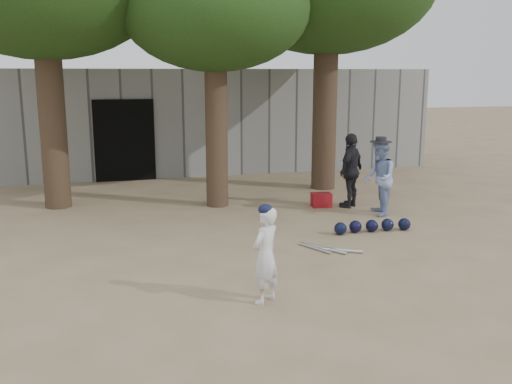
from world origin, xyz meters
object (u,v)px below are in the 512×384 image
object	(u,v)px
spectator_blue	(379,178)
boy_player	(265,255)
red_bag	(321,200)
spectator_dark	(351,170)

from	to	relation	value
spectator_blue	boy_player	bearing A→B (deg)	-26.83
spectator_blue	red_bag	distance (m)	1.46
boy_player	spectator_blue	world-z (taller)	spectator_blue
spectator_blue	spectator_dark	distance (m)	0.86
spectator_dark	red_bag	xyz separation A→B (m)	(-0.60, 0.18, -0.66)
boy_player	spectator_blue	xyz separation A→B (m)	(3.55, 3.77, 0.15)
boy_player	spectator_blue	distance (m)	5.18
boy_player	spectator_blue	bearing A→B (deg)	-171.69
spectator_blue	red_bag	size ratio (longest dim) A/B	3.70
red_bag	spectator_dark	bearing A→B (deg)	-16.72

